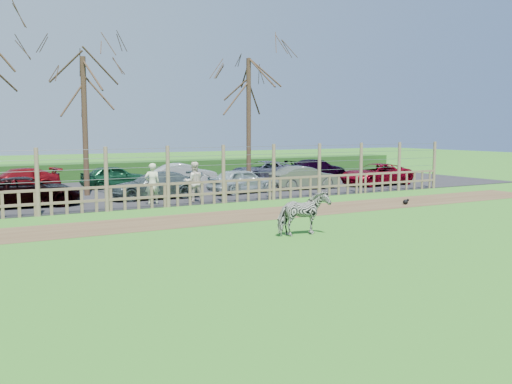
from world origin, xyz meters
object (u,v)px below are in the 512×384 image
car_13 (317,169)px  car_4 (242,181)px  car_11 (184,174)px  tree_right (249,91)px  tree_mid (84,92)px  visitor_a (152,184)px  visitor_b (194,182)px  car_10 (115,177)px  car_6 (376,174)px  car_3 (154,185)px  crow (406,202)px  car_5 (304,178)px  zebra (303,214)px  car_2 (28,192)px  car_12 (263,171)px  car_9 (17,181)px

car_13 → car_4: bearing=119.8°
car_4 → car_11: size_ratio=0.97×
tree_right → car_11: bearing=145.0°
tree_mid → visitor_a: tree_mid is taller
visitor_b → car_10: bearing=-68.0°
tree_right → car_6: tree_right is taller
visitor_a → car_3: (0.75, 1.88, -0.26)m
visitor_b → car_6: size_ratio=0.40×
visitor_a → car_6: visitor_a is taller
car_3 → visitor_b: bearing=31.5°
car_10 → car_13: 12.92m
crow → car_3: bearing=141.3°
car_5 → car_6: bearing=-88.2°
car_6 → car_11: bearing=-123.2°
tree_mid → zebra: size_ratio=4.34×
car_6 → car_11: (-9.28, 5.46, 0.00)m
car_2 → visitor_b: bearing=-102.1°
car_6 → crow: bearing=-35.1°
car_6 → car_12: 6.80m
car_10 → car_9: bearing=87.7°
crow → car_3: (-8.61, 6.89, 0.52)m
zebra → visitor_a: 8.86m
visitor_b → car_5: visitor_b is taller
tree_mid → visitor_a: size_ratio=3.96×
zebra → car_2: zebra is taller
car_10 → tree_mid: bearing=140.7°
visitor_a → car_11: 8.46m
car_3 → car_5: size_ratio=1.14×
tree_mid → crow: (10.99, -9.65, -4.75)m
car_5 → tree_right: bearing=30.3°
visitor_b → car_5: (7.09, 1.98, -0.26)m
car_4 → car_6: (8.40, -0.13, 0.00)m
visitor_a → car_13: size_ratio=0.42×
crow → tree_mid: bearing=138.7°
visitor_b → car_6: visitor_b is taller
visitor_a → car_13: visitor_a is taller
tree_mid → tree_right: size_ratio=0.93×
tree_mid → car_2: size_ratio=1.58×
visitor_a → car_6: bearing=-162.6°
visitor_b → car_9: visitor_b is taller
visitor_a → car_9: 8.64m
car_12 → visitor_b: bearing=-51.8°
zebra → car_12: bearing=-24.8°
tree_right → crow: tree_right is taller
visitor_a → car_11: bearing=-111.1°
visitor_a → car_11: (4.37, 7.24, -0.26)m
visitor_b → car_10: 7.59m
tree_right → car_11: tree_right is taller
car_6 → visitor_a: bearing=-85.3°
tree_mid → car_6: bearing=-10.6°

